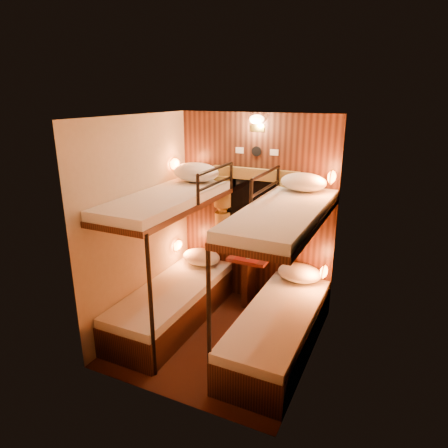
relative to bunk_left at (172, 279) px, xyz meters
The scene contains 22 objects.
floor 0.86m from the bunk_left, ahead, with size 2.10×2.10×0.00m, color black.
ceiling 1.95m from the bunk_left, ahead, with size 2.10×2.10×0.00m, color silver.
wall_back 1.34m from the bunk_left, 56.56° to the left, with size 2.40×2.40×0.00m, color #C6B293.
wall_front 1.44m from the bunk_left, 59.93° to the right, with size 2.40×2.40×0.00m, color #C6B293.
wall_left 0.74m from the bunk_left, 168.93° to the right, with size 2.40×2.40×0.00m, color #C6B293.
wall_right 1.77m from the bunk_left, ahead, with size 2.40×2.40×0.00m, color #C6B293.
back_panel 1.33m from the bunk_left, 56.16° to the left, with size 2.00×0.03×2.40m, color black.
bunk_left is the anchor object (origin of this frame).
bunk_right 1.30m from the bunk_left, ahead, with size 0.72×1.90×1.82m.
window 1.30m from the bunk_left, 55.30° to the left, with size 1.00×0.12×0.79m.
curtains 1.32m from the bunk_left, 54.32° to the left, with size 1.10×0.22×1.00m.
back_fixtures 2.03m from the bunk_left, 55.16° to the left, with size 0.54×0.09×0.48m.
reading_lamps 1.13m from the bunk_left, 44.25° to the left, with size 2.00×0.20×1.25m.
table 1.02m from the bunk_left, 50.33° to the left, with size 0.50×0.34×0.66m.
bottle_left 1.01m from the bunk_left, 56.14° to the left, with size 0.07×0.07×0.23m.
bottle_right 1.01m from the bunk_left, 48.58° to the left, with size 0.07×0.07×0.25m.
sachet_a 1.08m from the bunk_left, 48.36° to the left, with size 0.07×0.05×0.01m, color silver.
sachet_b 1.05m from the bunk_left, 50.61° to the left, with size 0.07×0.05×0.01m, color silver.
pillow_lower_left 0.71m from the bunk_left, 90.17° to the left, with size 0.52×0.37×0.20m, color silver.
pillow_lower_right 1.52m from the bunk_left, 31.07° to the left, with size 0.53×0.38×0.21m, color silver.
pillow_upper_left 1.30m from the bunk_left, 90.20° to the left, with size 0.58×0.41×0.23m, color silver.
pillow_upper_right 1.85m from the bunk_left, 28.14° to the left, with size 0.50×0.36×0.20m, color silver.
Camera 1 is at (1.69, -3.48, 2.60)m, focal length 32.00 mm.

